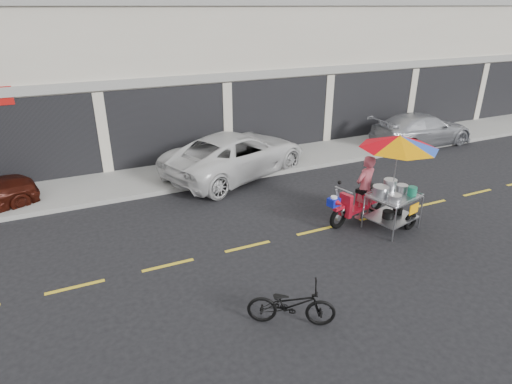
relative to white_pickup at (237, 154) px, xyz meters
name	(u,v)px	position (x,y,z in m)	size (l,w,h in m)	color
ground	(317,230)	(0.37, -4.70, -0.75)	(90.00, 90.00, 0.00)	black
sidewalk	(238,164)	(0.37, 0.80, -0.68)	(45.00, 3.00, 0.15)	gray
shophouse_block	(251,35)	(3.19, 5.89, 3.49)	(36.00, 8.11, 10.40)	beige
centerline	(317,230)	(0.37, -4.70, -0.75)	(42.00, 0.10, 0.01)	gold
white_pickup	(237,154)	(0.00, 0.00, 0.00)	(2.49, 5.41, 1.50)	silver
silver_pickup	(422,129)	(8.46, 0.00, -0.08)	(1.88, 4.62, 1.34)	#AEB1B7
near_bicycle	(291,304)	(-2.00, -7.57, -0.32)	(0.57, 1.64, 0.86)	black
food_vendor_rig	(385,168)	(2.14, -5.03, 0.87)	(2.92, 2.40, 2.59)	black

